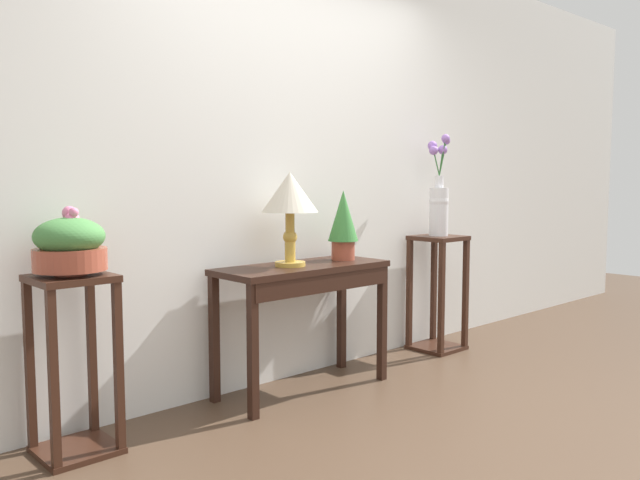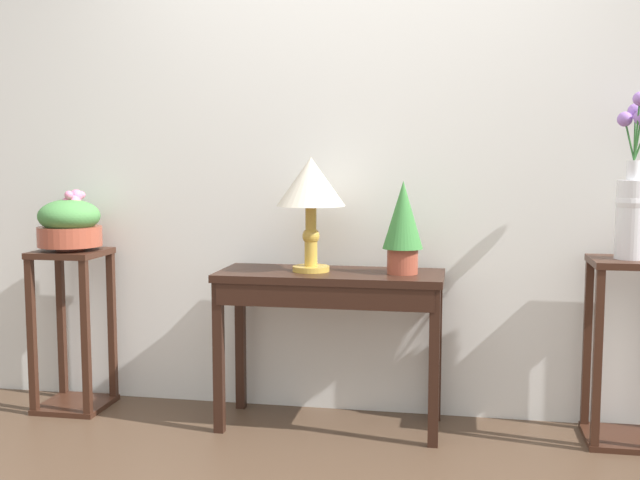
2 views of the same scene
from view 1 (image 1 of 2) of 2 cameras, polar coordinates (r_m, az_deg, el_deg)
The scene contains 9 objects.
ground_plane at distance 3.22m, azimuth 13.96°, elevation -17.27°, with size 12.00×12.00×0.01m, color #4C3828.
back_wall_with_art at distance 3.96m, azimuth -3.49°, elevation 7.86°, with size 9.00×0.10×2.80m.
console_table at distance 3.70m, azimuth -1.32°, elevation -3.98°, with size 1.04×0.42×0.74m.
table_lamp at distance 3.61m, azimuth -2.67°, elevation 3.83°, with size 0.32×0.32×0.53m.
potted_plant_on_console at distance 3.91m, azimuth 2.06°, elevation 1.60°, with size 0.18×0.18×0.42m.
pedestal_stand_left at distance 3.11m, azimuth -20.88°, elevation -10.28°, with size 0.33×0.33×0.81m.
planter_bowl_wide_left at distance 3.02m, azimuth -21.20°, elevation -0.40°, with size 0.31×0.31×0.30m.
pedestal_stand_right at distance 4.73m, azimuth 10.31°, elevation -4.63°, with size 0.33×0.33×0.83m.
flower_vase_tall_right at distance 4.67m, azimuth 10.44°, elevation 3.48°, with size 0.18×0.18×0.72m.
Camera 1 is at (-2.49, -1.62, 1.22)m, focal length 36.28 mm.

